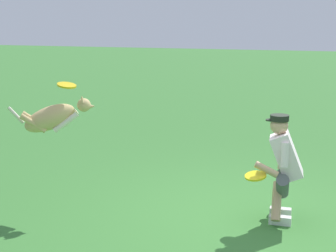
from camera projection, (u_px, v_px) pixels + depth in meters
ground_plane at (241, 220)px, 6.44m from camera, size 60.00×60.00×0.00m
person at (283, 165)px, 6.29m from camera, size 0.57×0.65×1.29m
dog at (54, 117)px, 6.63m from camera, size 0.99×0.58×0.51m
frisbee_flying at (67, 85)px, 6.61m from camera, size 0.24×0.24×0.08m
frisbee_held at (255, 176)px, 6.15m from camera, size 0.33×0.32×0.09m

